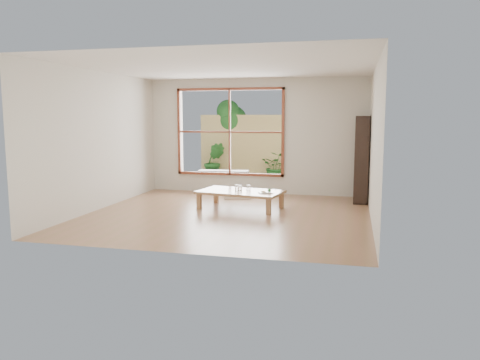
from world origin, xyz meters
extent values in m
plane|color=#99694C|center=(0.00, 0.00, 0.00)|extent=(5.00, 5.00, 0.00)
cube|color=#AB7A53|center=(0.09, 0.59, 0.32)|extent=(1.69, 1.14, 0.05)
cube|color=#AB7A53|center=(-0.66, 0.35, 0.15)|extent=(0.09, 0.09, 0.29)
cube|color=#AB7A53|center=(-0.54, 1.07, 0.15)|extent=(0.09, 0.09, 0.29)
cube|color=#AB7A53|center=(0.73, 0.11, 0.15)|extent=(0.09, 0.09, 0.29)
cube|color=#AB7A53|center=(0.85, 0.82, 0.15)|extent=(0.09, 0.09, 0.29)
cube|color=white|center=(-0.27, 1.86, 0.04)|extent=(0.74, 0.74, 0.09)
cube|color=black|center=(2.34, 1.90, 0.88)|extent=(0.28, 0.79, 1.76)
cylinder|color=silver|center=(0.03, 0.55, 0.40)|extent=(0.07, 0.07, 0.12)
cylinder|color=silver|center=(0.24, 0.66, 0.40)|extent=(0.07, 0.07, 0.11)
cylinder|color=silver|center=(0.06, 0.64, 0.39)|extent=(0.08, 0.08, 0.10)
cylinder|color=silver|center=(0.08, 0.63, 0.38)|extent=(0.06, 0.06, 0.08)
cube|color=white|center=(0.61, 0.44, 0.35)|extent=(0.30, 0.25, 0.02)
sphere|color=#31712D|center=(0.68, 0.47, 0.39)|extent=(0.06, 0.06, 0.06)
cube|color=orange|center=(0.59, 0.40, 0.37)|extent=(0.05, 0.05, 0.02)
cube|color=beige|center=(0.55, 0.46, 0.37)|extent=(0.07, 0.06, 0.02)
cylinder|color=silver|center=(0.64, 0.38, 0.36)|extent=(0.14, 0.06, 0.01)
cube|color=#332E25|center=(-0.60, 3.56, 0.00)|extent=(2.80, 2.00, 0.05)
cube|color=black|center=(-0.96, 3.16, 0.39)|extent=(1.27, 0.48, 0.05)
cube|color=black|center=(-1.53, 2.96, 0.20)|extent=(0.07, 0.07, 0.34)
cube|color=black|center=(-1.56, 3.25, 0.20)|extent=(0.07, 0.07, 0.34)
cube|color=black|center=(-0.37, 3.08, 0.20)|extent=(0.07, 0.07, 0.34)
cube|color=black|center=(-0.40, 3.36, 0.20)|extent=(0.07, 0.07, 0.34)
cube|color=tan|center=(-0.60, 4.56, 0.90)|extent=(2.80, 0.06, 1.80)
imported|color=#286224|center=(0.16, 4.40, 0.42)|extent=(0.77, 0.69, 0.79)
imported|color=#286224|center=(-1.53, 4.24, 0.54)|extent=(0.66, 0.58, 1.02)
cylinder|color=#4C3D2D|center=(-1.30, 4.86, 0.80)|extent=(0.14, 0.14, 1.60)
sphere|color=#286224|center=(-1.18, 4.86, 1.65)|extent=(0.84, 0.84, 0.84)
sphere|color=#286224|center=(-1.45, 4.94, 1.45)|extent=(0.70, 0.70, 0.70)
sphere|color=#286224|center=(-1.27, 4.76, 1.90)|extent=(0.64, 0.64, 0.64)
camera|label=1|loc=(2.17, -8.00, 1.75)|focal=35.00mm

